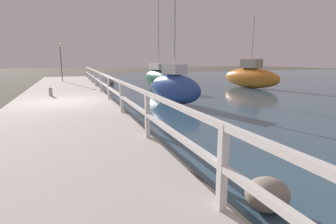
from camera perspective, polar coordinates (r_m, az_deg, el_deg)
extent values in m
plane|color=#4C473D|center=(12.42, -21.89, 0.67)|extent=(120.00, 120.00, 0.00)
cube|color=beige|center=(12.40, -21.94, 1.42)|extent=(4.22, 36.00, 0.33)
cube|color=white|center=(3.25, 11.78, -11.68)|extent=(0.10, 0.10, 1.08)
cube|color=white|center=(6.11, -4.53, -0.56)|extent=(0.10, 0.10, 1.08)
cube|color=white|center=(9.23, -10.09, 3.34)|extent=(0.10, 0.10, 1.08)
cube|color=white|center=(12.41, -12.84, 5.26)|extent=(0.10, 0.10, 1.08)
cube|color=white|center=(15.61, -14.48, 6.38)|extent=(0.10, 0.10, 1.08)
cube|color=white|center=(18.83, -15.56, 7.12)|extent=(0.10, 0.10, 1.08)
cube|color=white|center=(22.05, -16.32, 7.64)|extent=(0.10, 0.10, 1.08)
cube|color=white|center=(25.28, -16.90, 8.02)|extent=(0.10, 0.10, 1.08)
cube|color=white|center=(28.51, -17.34, 8.32)|extent=(0.10, 0.10, 1.08)
cube|color=white|center=(12.37, -12.95, 7.56)|extent=(0.09, 32.50, 0.08)
cube|color=white|center=(12.41, -12.84, 5.26)|extent=(0.09, 32.50, 0.08)
ellipsoid|color=gray|center=(4.16, 20.78, -16.41)|extent=(0.64, 0.58, 0.48)
ellipsoid|color=#666056|center=(24.71, -12.57, 6.82)|extent=(0.76, 0.69, 0.57)
ellipsoid|color=gray|center=(23.26, -12.32, 6.36)|extent=(0.54, 0.49, 0.41)
cylinder|color=gray|center=(14.42, -24.17, 3.86)|extent=(0.17, 0.17, 0.33)
sphere|color=gray|center=(14.40, -24.23, 4.62)|extent=(0.15, 0.15, 0.15)
cylinder|color=#514C47|center=(23.90, -22.23, 9.65)|extent=(0.07, 0.07, 2.86)
sphere|color=beige|center=(23.93, -22.51, 13.31)|extent=(0.21, 0.21, 0.21)
ellipsoid|color=orange|center=(21.11, 17.50, 7.10)|extent=(2.23, 5.25, 1.48)
cube|color=#9E937F|center=(21.07, 17.68, 10.02)|extent=(1.13, 1.62, 0.67)
cylinder|color=silver|center=(21.10, 17.93, 14.13)|extent=(0.09, 0.09, 3.70)
ellipsoid|color=#2D4C9E|center=(12.82, 1.38, 5.07)|extent=(2.02, 3.78, 1.43)
cube|color=silver|center=(12.75, 1.40, 9.33)|extent=(1.01, 1.25, 0.48)
cylinder|color=silver|center=(12.83, 1.44, 18.14)|extent=(0.09, 0.09, 4.41)
ellipsoid|color=#236B42|center=(19.25, -2.01, 7.14)|extent=(1.53, 4.78, 1.41)
cube|color=beige|center=(19.20, -2.03, 9.89)|extent=(0.97, 1.98, 0.43)
cylinder|color=silver|center=(19.39, -2.10, 19.48)|extent=(0.09, 0.09, 6.90)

